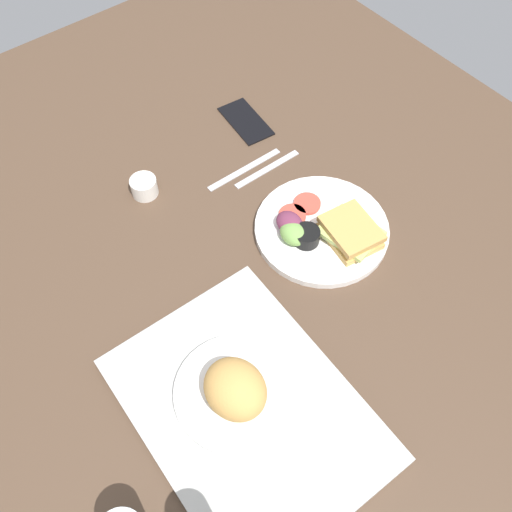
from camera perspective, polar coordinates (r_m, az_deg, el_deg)
The scene contains 8 objects.
ground_plane at distance 113.27cm, azimuth 1.82°, elevation -1.43°, with size 190.00×150.00×3.00cm, color #4C3828.
serving_tray at distance 98.54cm, azimuth -0.92°, elevation -15.00°, with size 45.00×33.00×1.60cm, color #B2B2AD.
bread_plate_near at distance 95.34cm, azimuth -2.07°, elevation -13.21°, with size 20.62×20.62×8.97cm.
plate_with_salad at distance 115.63cm, azimuth 6.65°, elevation 2.64°, with size 27.16×27.16×5.40cm.
espresso_cup at distance 123.84cm, azimuth -11.07°, elevation 6.78°, with size 5.60×5.60×4.00cm, color silver.
fork at distance 127.34cm, azimuth 1.12°, elevation 8.67°, with size 17.00×1.40×0.50cm, color #B7B7BC.
knife at distance 127.26cm, azimuth -1.15°, elevation 8.63°, with size 19.00×1.40×0.50cm, color #B7B7BC.
cell_phone at distance 137.85cm, azimuth -1.04°, elevation 13.32°, with size 14.40×7.20×0.80cm, color black.
Camera 1 is at (-45.47, 40.47, 94.02)cm, focal length 40.22 mm.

